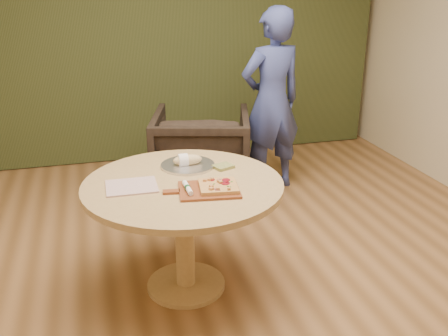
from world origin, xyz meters
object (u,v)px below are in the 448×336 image
cutlery_roll (188,188)px  person_standing (271,102)px  pizza_paddle (207,190)px  pedestal_table (184,203)px  serving_tray (188,165)px  flatbread_pizza (218,186)px  bread_roll (186,160)px  armchair (201,149)px

cutlery_roll → person_standing: 1.96m
pizza_paddle → pedestal_table: bearing=130.5°
cutlery_roll → serving_tray: cutlery_roll is taller
cutlery_roll → flatbread_pizza: bearing=-5.6°
pedestal_table → pizza_paddle: pizza_paddle is taller
bread_roll → serving_tray: bearing=0.0°
armchair → cutlery_roll: bearing=90.2°
bread_roll → person_standing: size_ratio=0.11×
flatbread_pizza → bread_roll: bread_roll is taller
flatbread_pizza → cutlery_roll: flatbread_pizza is taller
pedestal_table → bread_roll: bearing=74.3°
flatbread_pizza → armchair: armchair is taller
cutlery_roll → bread_roll: (0.08, 0.42, 0.01)m
pedestal_table → cutlery_roll: (-0.00, -0.16, 0.17)m
serving_tray → person_standing: size_ratio=0.21×
bread_roll → armchair: armchair is taller
pizza_paddle → cutlery_roll: (-0.11, 0.01, 0.02)m
pedestal_table → cutlery_roll: bearing=-90.9°
pizza_paddle → person_standing: bearing=65.9°
cutlery_roll → serving_tray: size_ratio=0.56×
flatbread_pizza → person_standing: person_standing is taller
serving_tray → bread_roll: bearing=180.0°
person_standing → pizza_paddle: bearing=47.7°
cutlery_roll → person_standing: person_standing is taller
serving_tray → person_standing: bearing=49.3°
pizza_paddle → serving_tray: serving_tray is taller
pedestal_table → pizza_paddle: size_ratio=2.66×
bread_roll → person_standing: bearing=49.1°
serving_tray → armchair: armchair is taller
armchair → pizza_paddle: bearing=94.1°
armchair → serving_tray: bearing=88.8°
flatbread_pizza → serving_tray: (-0.09, 0.44, -0.02)m
pizza_paddle → serving_tray: bearing=101.2°
flatbread_pizza → serving_tray: flatbread_pizza is taller
serving_tray → cutlery_roll: bearing=-101.3°
pedestal_table → flatbread_pizza: flatbread_pizza is taller
pizza_paddle → person_standing: size_ratio=0.27×
armchair → flatbread_pizza: bearing=96.3°
pizza_paddle → armchair: 1.70m
pedestal_table → armchair: 1.54m
person_standing → flatbread_pizza: bearing=49.5°
pedestal_table → bread_roll: (0.07, 0.26, 0.18)m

